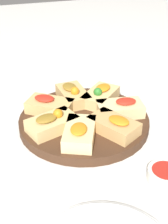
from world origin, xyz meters
The scene contains 10 objects.
ground_plane centered at (0.00, 0.00, 0.00)m, with size 3.00×3.00×0.00m, color silver.
serving_board centered at (0.00, 0.00, 0.01)m, with size 0.33×0.33×0.02m, color #422819.
focaccia_slice_0 centered at (0.06, -0.07, 0.04)m, with size 0.13×0.13×0.05m.
focaccia_slice_1 centered at (0.09, 0.00, 0.04)m, with size 0.12×0.07×0.05m.
focaccia_slice_2 centered at (0.06, 0.08, 0.04)m, with size 0.12×0.13×0.04m.
focaccia_slice_3 centered at (-0.03, 0.09, 0.04)m, with size 0.10×0.13×0.05m.
focaccia_slice_4 centered at (-0.09, 0.04, 0.04)m, with size 0.13×0.11×0.04m.
focaccia_slice_5 centered at (-0.08, -0.05, 0.04)m, with size 0.13×0.11×0.04m.
focaccia_slice_6 centered at (-0.02, -0.09, 0.04)m, with size 0.08×0.12×0.04m.
dipping_bowl centered at (-0.24, -0.09, 0.01)m, with size 0.07×0.07×0.03m.
Camera 1 is at (-0.64, 0.22, 0.44)m, focal length 50.00 mm.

